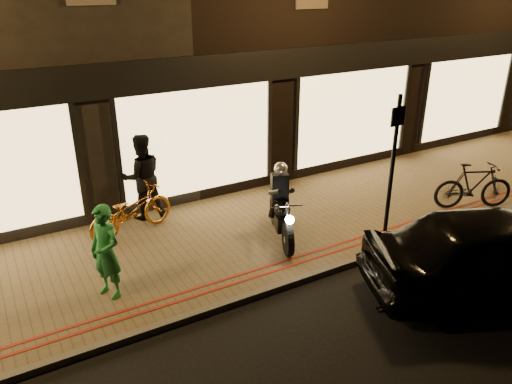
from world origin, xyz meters
TOP-DOWN VIEW (x-y plane):
  - ground at (0.00, 0.00)m, footprint 90.00×90.00m
  - sidewalk at (0.00, 2.00)m, footprint 50.00×4.00m
  - kerb_stone at (0.00, 0.05)m, footprint 50.00×0.14m
  - red_kerb_lines at (0.00, 0.55)m, footprint 50.00×0.26m
  - building_row at (-0.00, 8.99)m, footprint 48.00×10.11m
  - motorcycle at (0.67, 1.48)m, footprint 0.89×1.85m
  - sign_post at (2.34, 0.25)m, footprint 0.35×0.09m
  - bicycle_gold at (-1.89, 3.18)m, footprint 2.02×1.16m
  - bicycle_dark at (5.24, 0.50)m, footprint 1.86×1.24m
  - person_green at (-2.88, 1.20)m, footprint 0.64×0.71m
  - person_dark at (-1.42, 3.80)m, footprint 0.97×0.78m
  - parked_car at (2.89, -1.90)m, footprint 4.95×3.42m

SIDE VIEW (x-z plane):
  - ground at x=0.00m, z-range 0.00..0.00m
  - sidewalk at x=0.00m, z-range 0.00..0.12m
  - kerb_stone at x=0.00m, z-range 0.00..0.12m
  - red_kerb_lines at x=0.00m, z-range 0.12..0.13m
  - bicycle_gold at x=-1.89m, z-range 0.12..1.12m
  - bicycle_dark at x=5.24m, z-range 0.12..1.21m
  - motorcycle at x=0.67m, z-range -0.06..1.53m
  - parked_car at x=2.89m, z-range 0.00..1.57m
  - person_green at x=-2.88m, z-range 0.12..1.75m
  - person_dark at x=-1.42m, z-range 0.12..2.02m
  - sign_post at x=2.34m, z-range 0.30..3.30m
  - building_row at x=0.00m, z-range 0.00..8.50m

